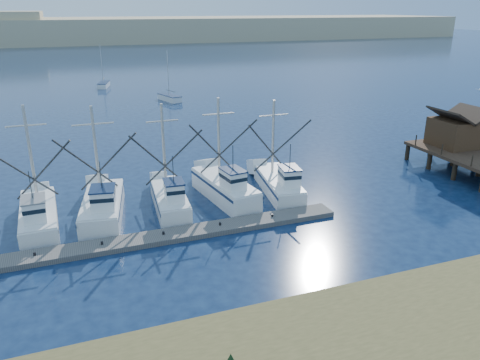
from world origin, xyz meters
name	(u,v)px	position (x,y,z in m)	size (l,w,h in m)	color
ground	(318,261)	(0.00, 0.00, 0.00)	(500.00, 500.00, 0.00)	#0C1B37
floating_dock	(149,239)	(-9.33, 6.15, 0.18)	(27.28, 1.82, 0.36)	#65605A
dune_ridge	(91,30)	(0.00, 210.00, 5.00)	(360.00, 60.00, 10.00)	tan
trawler_fleet	(127,202)	(-10.04, 11.20, 0.95)	(27.22, 9.87, 8.52)	white
sailboat_near	(170,98)	(2.51, 54.87, 0.50)	(3.19, 5.47, 8.10)	white
sailboat_far	(104,85)	(-6.57, 73.07, 0.51)	(2.80, 5.31, 8.10)	white
flying_gull	(480,89)	(19.72, 8.40, 8.11)	(0.97, 0.18, 0.18)	white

